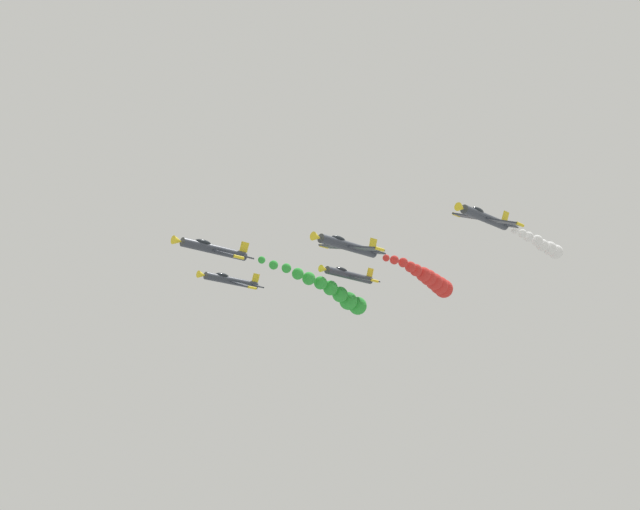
{
  "coord_description": "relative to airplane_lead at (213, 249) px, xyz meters",
  "views": [
    {
      "loc": [
        -57.77,
        55.89,
        66.54
      ],
      "look_at": [
        0.0,
        0.0,
        89.19
      ],
      "focal_mm": 36.59,
      "sensor_mm": 36.0,
      "label": 1
    }
  ],
  "objects": [
    {
      "name": "airplane_lead",
      "position": [
        0.0,
        0.0,
        0.0
      ],
      "size": [
        9.07,
        10.35,
        3.71
      ],
      "rotation": [
        0.0,
        -0.36,
        0.0
      ],
      "color": "#333842"
    },
    {
      "name": "smoke_trail_lead",
      "position": [
        0.93,
        -21.76,
        -1.96
      ],
      "size": [
        3.31,
        21.27,
        4.8
      ],
      "color": "green"
    },
    {
      "name": "smoke_trail_left_inner",
      "position": [
        -10.19,
        -29.42,
        -0.75
      ],
      "size": [
        4.69,
        17.84,
        2.98
      ],
      "color": "red"
    },
    {
      "name": "airplane_right_outer",
      "position": [
        -22.63,
        -23.48,
        4.02
      ],
      "size": [
        9.04,
        10.35,
        3.8
      ],
      "rotation": [
        0.0,
        -0.37,
        0.0
      ],
      "color": "#333842"
    },
    {
      "name": "airplane_left_inner",
      "position": [
        -12.07,
        -10.45,
        0.01
      ],
      "size": [
        9.36,
        10.35,
        3.15
      ],
      "rotation": [
        0.0,
        -0.24,
        0.0
      ],
      "color": "#333842"
    },
    {
      "name": "smoke_trail_right_outer",
      "position": [
        -22.61,
        -38.39,
        3.5
      ],
      "size": [
        2.01,
        12.46,
        2.29
      ],
      "color": "white"
    },
    {
      "name": "airplane_left_outer",
      "position": [
        -0.32,
        -23.05,
        0.74
      ],
      "size": [
        9.23,
        10.35,
        3.4
      ],
      "rotation": [
        0.0,
        -0.3,
        0.0
      ],
      "color": "#333842"
    },
    {
      "name": "airplane_right_inner",
      "position": [
        12.2,
        -11.56,
        0.18
      ],
      "size": [
        9.12,
        10.35,
        3.58
      ],
      "rotation": [
        0.0,
        -0.35,
        0.0
      ],
      "color": "#333842"
    }
  ]
}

